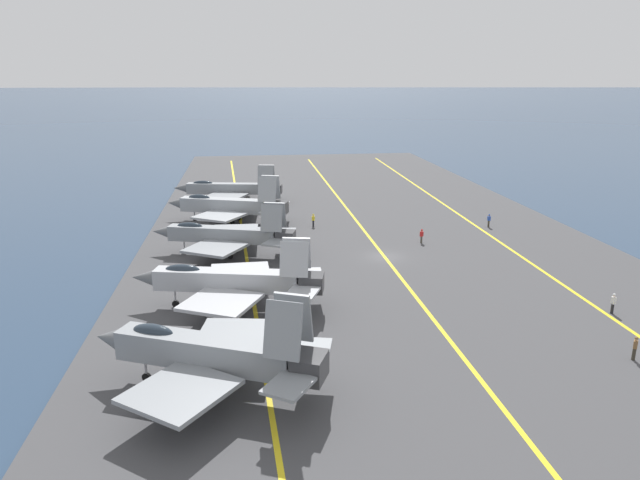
# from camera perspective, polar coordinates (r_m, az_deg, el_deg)

# --- Properties ---
(ground_plane) EXTENTS (2000.00, 2000.00, 0.00)m
(ground_plane) POSITION_cam_1_polar(r_m,az_deg,el_deg) (63.90, 6.45, -2.01)
(ground_plane) COLOR navy
(carrier_deck) EXTENTS (171.74, 55.10, 0.40)m
(carrier_deck) POSITION_cam_1_polar(r_m,az_deg,el_deg) (63.84, 6.45, -1.84)
(carrier_deck) COLOR #424244
(carrier_deck) RESTS_ON ground
(deck_stripe_foul_line) EXTENTS (154.55, 3.10, 0.01)m
(deck_stripe_foul_line) POSITION_cam_1_polar(r_m,az_deg,el_deg) (68.91, 18.80, -1.09)
(deck_stripe_foul_line) COLOR yellow
(deck_stripe_foul_line) RESTS_ON carrier_deck
(deck_stripe_centerline) EXTENTS (154.57, 0.36, 0.01)m
(deck_stripe_centerline) POSITION_cam_1_polar(r_m,az_deg,el_deg) (63.78, 6.46, -1.66)
(deck_stripe_centerline) COLOR yellow
(deck_stripe_centerline) RESTS_ON carrier_deck
(deck_stripe_edge_line) EXTENTS (154.44, 6.88, 0.01)m
(deck_stripe_edge_line) POSITION_cam_1_polar(r_m,az_deg,el_deg) (62.02, -7.28, -2.21)
(deck_stripe_edge_line) COLOR yellow
(deck_stripe_edge_line) RESTS_ON carrier_deck
(parked_jet_nearest) EXTENTS (13.52, 15.78, 7.07)m
(parked_jet_nearest) POSITION_cam_1_polar(r_m,az_deg,el_deg) (36.84, -11.09, -10.96)
(parked_jet_nearest) COLOR gray
(parked_jet_nearest) RESTS_ON carrier_deck
(parked_jet_second) EXTENTS (12.96, 16.68, 6.39)m
(parked_jet_second) POSITION_cam_1_polar(r_m,az_deg,el_deg) (49.14, -8.94, -4.02)
(parked_jet_second) COLOR #A8AAAF
(parked_jet_second) RESTS_ON carrier_deck
(parked_jet_third) EXTENTS (12.97, 16.46, 6.15)m
(parked_jet_third) POSITION_cam_1_polar(r_m,az_deg,el_deg) (63.98, -9.41, 0.53)
(parked_jet_third) COLOR gray
(parked_jet_third) RESTS_ON carrier_deck
(parked_jet_fourth) EXTENTS (13.31, 17.18, 6.60)m
(parked_jet_fourth) POSITION_cam_1_polar(r_m,az_deg,el_deg) (78.72, -9.12, 3.43)
(parked_jet_fourth) COLOR #93999E
(parked_jet_fourth) RESTS_ON carrier_deck
(parked_jet_fifth) EXTENTS (12.69, 17.30, 5.93)m
(parked_jet_fifth) POSITION_cam_1_polar(r_m,az_deg,el_deg) (91.46, -8.96, 5.11)
(parked_jet_fifth) COLOR gray
(parked_jet_fifth) RESTS_ON carrier_deck
(crew_blue_vest) EXTENTS (0.26, 0.38, 1.78)m
(crew_blue_vest) POSITION_cam_1_polar(r_m,az_deg,el_deg) (78.73, 16.54, 1.94)
(crew_blue_vest) COLOR #383328
(crew_blue_vest) RESTS_ON carrier_deck
(crew_yellow_vest) EXTENTS (0.34, 0.43, 1.74)m
(crew_yellow_vest) POSITION_cam_1_polar(r_m,az_deg,el_deg) (75.75, -0.68, 2.05)
(crew_yellow_vest) COLOR #232328
(crew_yellow_vest) RESTS_ON carrier_deck
(crew_red_vest) EXTENTS (0.41, 0.46, 1.74)m
(crew_red_vest) POSITION_cam_1_polar(r_m,az_deg,el_deg) (69.32, 10.12, 0.46)
(crew_red_vest) COLOR #4C473D
(crew_red_vest) RESTS_ON carrier_deck
(crew_brown_vest) EXTENTS (0.46, 0.43, 1.79)m
(crew_brown_vest) POSITION_cam_1_polar(r_m,az_deg,el_deg) (46.42, 28.97, -9.36)
(crew_brown_vest) COLOR #383328
(crew_brown_vest) RESTS_ON carrier_deck
(crew_white_vest) EXTENTS (0.38, 0.26, 1.80)m
(crew_white_vest) POSITION_cam_1_polar(r_m,az_deg,el_deg) (54.20, 27.26, -5.58)
(crew_white_vest) COLOR #232328
(crew_white_vest) RESTS_ON carrier_deck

